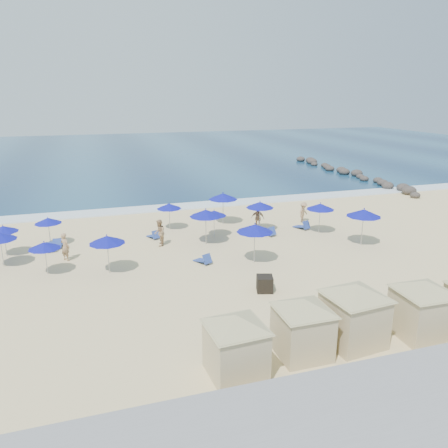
{
  "coord_description": "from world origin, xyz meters",
  "views": [
    {
      "loc": [
        -7.99,
        -23.16,
        10.13
      ],
      "look_at": [
        0.29,
        3.0,
        1.9
      ],
      "focal_mm": 35.0,
      "sensor_mm": 36.0,
      "label": 1
    }
  ],
  "objects_px": {
    "umbrella_7": "(214,213)",
    "umbrella_9": "(223,196)",
    "umbrella_1": "(44,245)",
    "umbrella_4": "(169,206)",
    "rock_jetty": "(349,173)",
    "umbrella_5": "(206,213)",
    "cabana_1": "(303,320)",
    "umbrella_8": "(260,205)",
    "umbrella_10": "(320,206)",
    "beachgoer_3": "(303,212)",
    "beachgoer_1": "(159,233)",
    "trash_bin": "(265,284)",
    "beachgoer_0": "(65,247)",
    "umbrella_0": "(3,229)",
    "cabana_2": "(355,306)",
    "cabana_0": "(236,337)",
    "umbrella_11": "(364,213)",
    "umbrella_6": "(255,228)",
    "cabana_3": "(423,301)",
    "umbrella_3": "(107,240)",
    "beachgoer_2": "(258,218)",
    "umbrella_2": "(48,221)"
  },
  "relations": [
    {
      "from": "umbrella_1",
      "to": "umbrella_4",
      "type": "bearing_deg",
      "value": 37.62
    },
    {
      "from": "beachgoer_2",
      "to": "umbrella_11",
      "type": "bearing_deg",
      "value": -13.8
    },
    {
      "from": "beachgoer_1",
      "to": "beachgoer_3",
      "type": "distance_m",
      "value": 12.35
    },
    {
      "from": "trash_bin",
      "to": "beachgoer_0",
      "type": "relative_size",
      "value": 0.46
    },
    {
      "from": "umbrella_11",
      "to": "beachgoer_0",
      "type": "relative_size",
      "value": 1.48
    },
    {
      "from": "beachgoer_1",
      "to": "beachgoer_2",
      "type": "bearing_deg",
      "value": 115.81
    },
    {
      "from": "cabana_0",
      "to": "umbrella_6",
      "type": "height_order",
      "value": "cabana_0"
    },
    {
      "from": "umbrella_0",
      "to": "umbrella_1",
      "type": "distance_m",
      "value": 4.89
    },
    {
      "from": "umbrella_5",
      "to": "cabana_3",
      "type": "bearing_deg",
      "value": -68.6
    },
    {
      "from": "umbrella_2",
      "to": "beachgoer_3",
      "type": "height_order",
      "value": "umbrella_2"
    },
    {
      "from": "umbrella_10",
      "to": "umbrella_11",
      "type": "xyz_separation_m",
      "value": [
        1.43,
        -3.33,
        0.26
      ]
    },
    {
      "from": "umbrella_0",
      "to": "beachgoer_1",
      "type": "bearing_deg",
      "value": -6.14
    },
    {
      "from": "umbrella_11",
      "to": "umbrella_5",
      "type": "bearing_deg",
      "value": 161.05
    },
    {
      "from": "cabana_1",
      "to": "beachgoer_1",
      "type": "distance_m",
      "value": 15.16
    },
    {
      "from": "umbrella_1",
      "to": "cabana_2",
      "type": "bearing_deg",
      "value": -42.4
    },
    {
      "from": "umbrella_5",
      "to": "umbrella_6",
      "type": "xyz_separation_m",
      "value": [
        1.93,
        -4.32,
        0.01
      ]
    },
    {
      "from": "umbrella_3",
      "to": "beachgoer_3",
      "type": "distance_m",
      "value": 16.94
    },
    {
      "from": "cabana_0",
      "to": "cabana_2",
      "type": "relative_size",
      "value": 0.92
    },
    {
      "from": "umbrella_7",
      "to": "beachgoer_2",
      "type": "bearing_deg",
      "value": 11.79
    },
    {
      "from": "umbrella_2",
      "to": "umbrella_9",
      "type": "distance_m",
      "value": 13.07
    },
    {
      "from": "umbrella_4",
      "to": "beachgoer_3",
      "type": "distance_m",
      "value": 10.91
    },
    {
      "from": "cabana_0",
      "to": "umbrella_2",
      "type": "distance_m",
      "value": 19.1
    },
    {
      "from": "umbrella_10",
      "to": "beachgoer_3",
      "type": "height_order",
      "value": "umbrella_10"
    },
    {
      "from": "umbrella_7",
      "to": "umbrella_9",
      "type": "xyz_separation_m",
      "value": [
        1.59,
        2.9,
        0.49
      ]
    },
    {
      "from": "cabana_1",
      "to": "beachgoer_3",
      "type": "bearing_deg",
      "value": 62.39
    },
    {
      "from": "trash_bin",
      "to": "umbrella_8",
      "type": "distance_m",
      "value": 10.73
    },
    {
      "from": "cabana_1",
      "to": "umbrella_5",
      "type": "height_order",
      "value": "cabana_1"
    },
    {
      "from": "cabana_1",
      "to": "cabana_2",
      "type": "relative_size",
      "value": 0.92
    },
    {
      "from": "umbrella_1",
      "to": "cabana_0",
      "type": "bearing_deg",
      "value": -58.85
    },
    {
      "from": "umbrella_4",
      "to": "umbrella_11",
      "type": "height_order",
      "value": "umbrella_11"
    },
    {
      "from": "cabana_0",
      "to": "beachgoer_1",
      "type": "xyz_separation_m",
      "value": [
        -0.31,
        15.21,
        -0.62
      ]
    },
    {
      "from": "umbrella_4",
      "to": "umbrella_2",
      "type": "bearing_deg",
      "value": -172.15
    },
    {
      "from": "umbrella_4",
      "to": "beachgoer_1",
      "type": "distance_m",
      "value": 3.89
    },
    {
      "from": "cabana_0",
      "to": "umbrella_1",
      "type": "distance_m",
      "value": 14.28
    },
    {
      "from": "rock_jetty",
      "to": "beachgoer_0",
      "type": "height_order",
      "value": "beachgoer_0"
    },
    {
      "from": "umbrella_0",
      "to": "beachgoer_1",
      "type": "relative_size",
      "value": 1.13
    },
    {
      "from": "cabana_2",
      "to": "cabana_3",
      "type": "height_order",
      "value": "cabana_2"
    },
    {
      "from": "rock_jetty",
      "to": "umbrella_5",
      "type": "distance_m",
      "value": 31.7
    },
    {
      "from": "cabana_1",
      "to": "umbrella_8",
      "type": "distance_m",
      "value": 16.48
    },
    {
      "from": "cabana_3",
      "to": "cabana_2",
      "type": "bearing_deg",
      "value": 173.29
    },
    {
      "from": "umbrella_1",
      "to": "beachgoer_3",
      "type": "height_order",
      "value": "umbrella_1"
    },
    {
      "from": "umbrella_1",
      "to": "cabana_3",
      "type": "bearing_deg",
      "value": -37.09
    },
    {
      "from": "umbrella_0",
      "to": "beachgoer_3",
      "type": "height_order",
      "value": "umbrella_0"
    },
    {
      "from": "cabana_0",
      "to": "cabana_1",
      "type": "bearing_deg",
      "value": 8.17
    },
    {
      "from": "rock_jetty",
      "to": "umbrella_0",
      "type": "relative_size",
      "value": 12.66
    },
    {
      "from": "beachgoer_2",
      "to": "beachgoer_3",
      "type": "relative_size",
      "value": 1.04
    },
    {
      "from": "cabana_1",
      "to": "umbrella_11",
      "type": "bearing_deg",
      "value": 46.65
    },
    {
      "from": "trash_bin",
      "to": "umbrella_7",
      "type": "height_order",
      "value": "umbrella_7"
    },
    {
      "from": "cabana_0",
      "to": "cabana_1",
      "type": "distance_m",
      "value": 2.99
    },
    {
      "from": "beachgoer_3",
      "to": "umbrella_4",
      "type": "bearing_deg",
      "value": 137.7
    }
  ]
}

